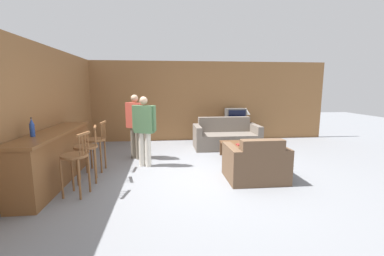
% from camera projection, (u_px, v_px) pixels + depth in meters
% --- Properties ---
extents(ground_plane, '(24.00, 24.00, 0.00)m').
position_uv_depth(ground_plane, '(204.00, 176.00, 5.18)').
color(ground_plane, gray).
extents(wall_back, '(9.40, 0.08, 2.60)m').
position_uv_depth(wall_back, '(188.00, 101.00, 8.51)').
color(wall_back, olive).
rests_on(wall_back, ground_plane).
extents(wall_left, '(0.08, 8.60, 2.60)m').
position_uv_depth(wall_left, '(61.00, 108.00, 5.92)').
color(wall_left, olive).
rests_on(wall_left, ground_plane).
extents(bar_counter, '(0.55, 2.63, 0.98)m').
position_uv_depth(bar_counter, '(55.00, 157.00, 4.75)').
color(bar_counter, brown).
rests_on(bar_counter, ground_plane).
extents(bar_chair_near, '(0.51, 0.51, 1.06)m').
position_uv_depth(bar_chair_near, '(75.00, 160.00, 4.16)').
color(bar_chair_near, brown).
rests_on(bar_chair_near, ground_plane).
extents(bar_chair_mid, '(0.51, 0.51, 1.06)m').
position_uv_depth(bar_chair_mid, '(87.00, 151.00, 4.77)').
color(bar_chair_mid, brown).
rests_on(bar_chair_mid, ground_plane).
extents(bar_chair_far, '(0.45, 0.45, 1.06)m').
position_uv_depth(bar_chair_far, '(96.00, 143.00, 5.41)').
color(bar_chair_far, brown).
rests_on(bar_chair_far, ground_plane).
extents(couch_far, '(1.88, 0.94, 0.87)m').
position_uv_depth(couch_far, '(226.00, 137.00, 7.54)').
color(couch_far, '#70665B').
rests_on(couch_far, ground_plane).
extents(armchair_near, '(1.09, 0.89, 0.85)m').
position_uv_depth(armchair_near, '(256.00, 164.00, 4.91)').
color(armchair_near, brown).
rests_on(armchair_near, ground_plane).
extents(coffee_table, '(0.60, 0.91, 0.39)m').
position_uv_depth(coffee_table, '(235.00, 146.00, 6.32)').
color(coffee_table, brown).
rests_on(coffee_table, ground_plane).
extents(tv_unit, '(1.03, 0.50, 0.62)m').
position_uv_depth(tv_unit, '(235.00, 132.00, 8.44)').
color(tv_unit, '#513823').
rests_on(tv_unit, ground_plane).
extents(tv, '(0.62, 0.43, 0.46)m').
position_uv_depth(tv, '(235.00, 116.00, 8.35)').
color(tv, '#4C4C4C').
rests_on(tv, tv_unit).
extents(bottle, '(0.08, 0.08, 0.31)m').
position_uv_depth(bottle, '(32.00, 128.00, 4.15)').
color(bottle, '#234293').
rests_on(bottle, bar_counter).
extents(book_on_table, '(0.20, 0.19, 0.03)m').
position_uv_depth(book_on_table, '(240.00, 145.00, 6.18)').
color(book_on_table, maroon).
rests_on(book_on_table, coffee_table).
extents(table_lamp, '(0.30, 0.30, 0.48)m').
position_uv_depth(table_lamp, '(246.00, 112.00, 8.37)').
color(table_lamp, brown).
rests_on(table_lamp, tv_unit).
extents(person_by_window, '(0.49, 0.43, 1.59)m').
position_uv_depth(person_by_window, '(135.00, 123.00, 6.29)').
color(person_by_window, '#756B5B').
rests_on(person_by_window, ground_plane).
extents(person_by_counter, '(0.53, 0.32, 1.57)m').
position_uv_depth(person_by_counter, '(144.00, 128.00, 5.67)').
color(person_by_counter, silver).
rests_on(person_by_counter, ground_plane).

